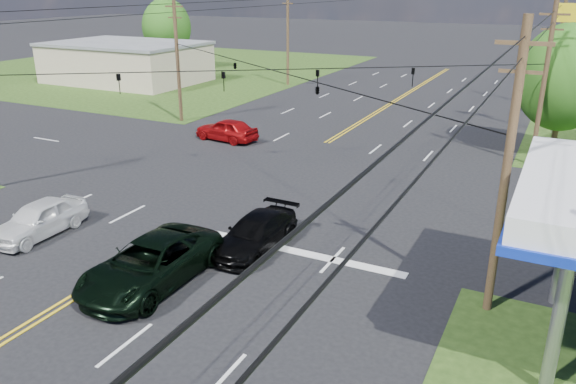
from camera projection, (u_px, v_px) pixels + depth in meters
The scene contains 18 objects.
ground at pixel (272, 176), 31.87m from camera, with size 280.00×280.00×0.00m, color black.
grass_nw at pixel (151, 68), 73.37m from camera, with size 46.00×48.00×0.03m, color #243D13.
stop_bar at pixel (288, 250), 23.07m from camera, with size 10.00×0.50×0.02m, color silver.
retail_nw at pixel (127, 63), 62.19m from camera, with size 16.00×11.00×4.00m, color #BCA98D.
pole_se at pixel (506, 170), 17.17m from camera, with size 1.60×0.28×9.50m.
pole_nw at pixel (177, 58), 43.15m from camera, with size 1.60×0.28×9.50m.
pole_ne at pixel (544, 83), 32.26m from camera, with size 1.60×0.28×9.50m.
pole_left_far at pixel (288, 36), 59.00m from camera, with size 1.60×0.28×10.00m.
pole_right_far at pixel (558, 47), 48.11m from camera, with size 1.60×0.28×10.00m.
span_wire_signals at pixel (271, 70), 29.78m from camera, with size 26.00×18.00×1.13m.
power_lines at pixel (251, 21), 27.20m from camera, with size 26.04×100.00×0.64m.
tree_right_a at pixel (565, 78), 34.37m from camera, with size 5.70×5.70×8.18m.
tree_far_l at pixel (167, 27), 70.31m from camera, with size 6.08×6.08×8.72m.
pickup_dkgreen at pixel (151, 263), 20.19m from camera, with size 2.78×6.03×1.67m, color black.
suv_black at pixel (256, 233), 22.91m from camera, with size 1.96×4.83×1.40m, color black.
pickup_white at pixel (39, 219), 24.19m from camera, with size 1.80×4.47×1.52m, color white.
sedan_red at pixel (227, 130), 38.94m from camera, with size 1.84×4.58×1.56m, color #9E0B0D.
polesign_ne at pixel (569, 32), 38.55m from camera, with size 2.49×0.69×9.05m.
Camera 1 is at (14.31, -14.59, 10.27)m, focal length 35.00 mm.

